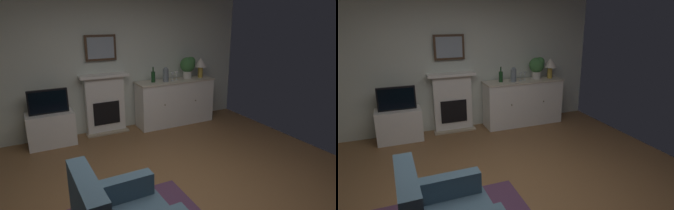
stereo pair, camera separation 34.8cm
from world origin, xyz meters
TOP-DOWN VIEW (x-y plane):
  - wall_rear at (0.00, 2.76)m, footprint 5.68×0.06m
  - fireplace_unit at (-0.07, 2.63)m, footprint 0.87×0.30m
  - framed_picture at (-0.07, 2.68)m, footprint 0.55×0.04m
  - sideboard_cabinet at (1.30, 2.45)m, footprint 1.57×0.49m
  - table_lamp at (1.89, 2.45)m, footprint 0.26×0.26m
  - wine_bottle at (0.84, 2.47)m, footprint 0.08×0.08m
  - wine_glass_left at (1.22, 2.42)m, footprint 0.07×0.07m
  - wine_glass_center at (1.33, 2.46)m, footprint 0.07×0.07m
  - vase_decorative at (1.07, 2.40)m, footprint 0.11×0.11m
  - tv_cabinet at (-1.05, 2.47)m, footprint 0.75×0.42m
  - tv_set at (-1.05, 2.45)m, footprint 0.62×0.07m
  - potted_plant_small at (1.62, 2.50)m, footprint 0.30×0.30m

SIDE VIEW (x-z plane):
  - tv_cabinet at x=-1.05m, z-range 0.00..0.56m
  - sideboard_cabinet at x=1.30m, z-range 0.00..0.89m
  - fireplace_unit at x=-0.07m, z-range 0.00..1.10m
  - tv_set at x=-1.05m, z-range 0.56..0.96m
  - wine_bottle at x=0.84m, z-range 0.85..1.14m
  - wine_glass_left at x=1.22m, z-range 0.93..1.10m
  - wine_glass_center at x=1.33m, z-range 0.93..1.10m
  - vase_decorative at x=1.07m, z-range 0.89..1.17m
  - potted_plant_small at x=1.62m, z-range 0.93..1.36m
  - table_lamp at x=1.89m, z-range 0.97..1.37m
  - wall_rear at x=0.00m, z-range 0.00..2.76m
  - framed_picture at x=-0.07m, z-range 1.33..1.78m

